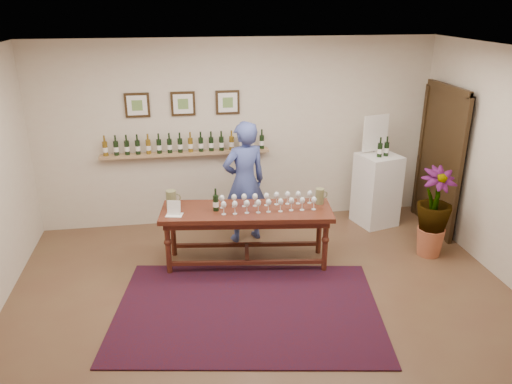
{
  "coord_description": "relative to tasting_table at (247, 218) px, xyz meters",
  "views": [
    {
      "loc": [
        -0.91,
        -4.79,
        3.31
      ],
      "look_at": [
        0.0,
        0.8,
        1.1
      ],
      "focal_mm": 35.0,
      "sensor_mm": 36.0,
      "label": 1
    }
  ],
  "objects": [
    {
      "name": "ground",
      "position": [
        0.09,
        -1.04,
        -0.66
      ],
      "size": [
        6.0,
        6.0,
        0.0
      ],
      "primitive_type": "plane",
      "color": "brown",
      "rests_on": "ground"
    },
    {
      "name": "room_shell",
      "position": [
        2.2,
        0.82,
        0.46
      ],
      "size": [
        6.0,
        6.0,
        6.0
      ],
      "color": "beige",
      "rests_on": "ground"
    },
    {
      "name": "rug",
      "position": [
        -0.15,
        -1.09,
        -0.65
      ],
      "size": [
        3.25,
        2.44,
        0.02
      ],
      "primitive_type": "cube",
      "rotation": [
        0.0,
        0.0,
        -0.16
      ],
      "color": "#460C0C",
      "rests_on": "ground"
    },
    {
      "name": "tasting_table",
      "position": [
        0.0,
        0.0,
        0.0
      ],
      "size": [
        2.26,
        0.97,
        0.78
      ],
      "rotation": [
        0.0,
        0.0,
        -0.13
      ],
      "color": "#431F10",
      "rests_on": "ground"
    },
    {
      "name": "table_glasses",
      "position": [
        0.27,
        -0.02,
        0.21
      ],
      "size": [
        1.33,
        0.33,
        0.18
      ],
      "primitive_type": null,
      "rotation": [
        0.0,
        0.0,
        -0.02
      ],
      "color": "white",
      "rests_on": "tasting_table"
    },
    {
      "name": "table_bottles",
      "position": [
        -0.39,
        0.06,
        0.27
      ],
      "size": [
        0.3,
        0.17,
        0.31
      ],
      "primitive_type": null,
      "rotation": [
        0.0,
        0.0,
        -0.01
      ],
      "color": "black",
      "rests_on": "tasting_table"
    },
    {
      "name": "pitcher_left",
      "position": [
        -0.95,
        0.19,
        0.24
      ],
      "size": [
        0.17,
        0.17,
        0.24
      ],
      "primitive_type": null,
      "rotation": [
        0.0,
        0.0,
        -0.08
      ],
      "color": "olive",
      "rests_on": "tasting_table"
    },
    {
      "name": "pitcher_right",
      "position": [
        0.98,
        0.04,
        0.22
      ],
      "size": [
        0.16,
        0.16,
        0.21
      ],
      "primitive_type": null,
      "rotation": [
        0.0,
        0.0,
        -0.29
      ],
      "color": "olive",
      "rests_on": "tasting_table"
    },
    {
      "name": "menu_card",
      "position": [
        -0.92,
        -0.02,
        0.21
      ],
      "size": [
        0.23,
        0.19,
        0.18
      ],
      "primitive_type": "cube",
      "rotation": [
        0.0,
        0.0,
        -0.23
      ],
      "color": "white",
      "rests_on": "tasting_table"
    },
    {
      "name": "display_pedestal",
      "position": [
        2.16,
        0.95,
        -0.11
      ],
      "size": [
        0.68,
        0.68,
        1.11
      ],
      "primitive_type": "cube",
      "rotation": [
        0.0,
        0.0,
        0.26
      ],
      "color": "white",
      "rests_on": "ground"
    },
    {
      "name": "pedestal_bottles",
      "position": [
        2.18,
        0.88,
        0.58
      ],
      "size": [
        0.28,
        0.14,
        0.27
      ],
      "primitive_type": null,
      "rotation": [
        0.0,
        0.0,
        0.26
      ],
      "color": "black",
      "rests_on": "display_pedestal"
    },
    {
      "name": "info_sign",
      "position": [
        2.13,
        1.11,
        0.75
      ],
      "size": [
        0.43,
        0.13,
        0.6
      ],
      "primitive_type": "cube",
      "rotation": [
        0.0,
        0.0,
        0.26
      ],
      "color": "white",
      "rests_on": "display_pedestal"
    },
    {
      "name": "potted_plant",
      "position": [
        2.51,
        -0.17,
        -0.03
      ],
      "size": [
        0.57,
        0.57,
        1.07
      ],
      "rotation": [
        0.0,
        0.0,
        0.0
      ],
      "color": "#A85738",
      "rests_on": "ground"
    },
    {
      "name": "person",
      "position": [
        0.07,
        0.72,
        0.22
      ],
      "size": [
        0.73,
        0.58,
        1.76
      ],
      "primitive_type": "imported",
      "rotation": [
        0.0,
        0.0,
        3.42
      ],
      "color": "#3A4889",
      "rests_on": "ground"
    }
  ]
}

